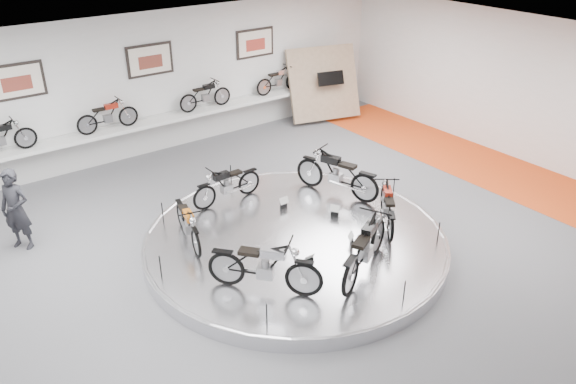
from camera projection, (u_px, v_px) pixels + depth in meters
floor at (304, 254)px, 11.82m from camera, size 16.00×16.00×0.00m
ceiling at (307, 66)px, 9.97m from camera, size 16.00×16.00×0.00m
wall_back at (152, 84)px, 15.88m from camera, size 16.00×0.00×16.00m
wall_right at (538, 93)px, 15.14m from camera, size 0.00×14.00×14.00m
orange_carpet_strip at (498, 171)px, 15.42m from camera, size 2.40×12.60×0.01m
dado_band at (158, 132)px, 16.53m from camera, size 15.68×0.04×1.10m
display_platform at (295, 242)px, 11.96m from camera, size 6.40×6.40×0.30m
platform_rim at (295, 237)px, 11.90m from camera, size 6.40×6.40×0.10m
shelf at (161, 121)px, 16.12m from camera, size 11.00×0.55×0.10m
poster_left at (16, 81)px, 13.67m from camera, size 1.35×0.06×0.88m
poster_center at (150, 60)px, 15.53m from camera, size 1.35×0.06×0.88m
poster_right at (255, 43)px, 17.38m from camera, size 1.35×0.06×0.88m
display_panel at (324, 83)px, 18.55m from camera, size 2.56×1.52×2.30m
shelf_bike_a at (0, 140)px, 13.70m from camera, size 1.22×0.43×0.73m
shelf_bike_b at (108, 118)px, 15.14m from camera, size 1.22×0.43×0.73m
shelf_bike_c at (205, 97)px, 16.73m from camera, size 1.22×0.43×0.73m
shelf_bike_d at (279, 82)px, 18.16m from camera, size 1.22×0.43×0.73m
bike_a at (337, 173)px, 13.34m from camera, size 1.25×2.01×1.11m
bike_b at (227, 184)px, 13.04m from camera, size 1.57×0.60×0.91m
bike_c at (188, 223)px, 11.49m from camera, size 0.85×1.59×0.89m
bike_d at (264, 266)px, 9.98m from camera, size 1.66×1.80×1.07m
bike_e at (365, 247)px, 10.47m from camera, size 1.99×1.44×1.11m
bike_f at (388, 206)px, 12.08m from camera, size 1.43×1.59×0.93m
visitor at (16, 210)px, 11.67m from camera, size 0.75×0.78×1.80m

